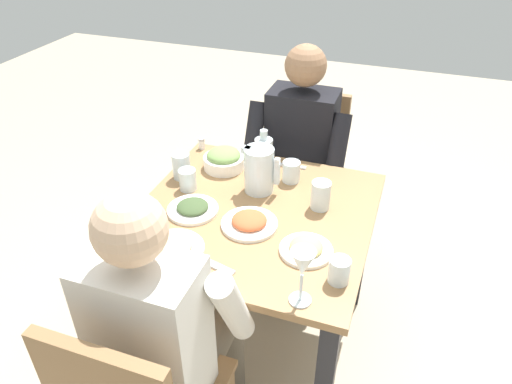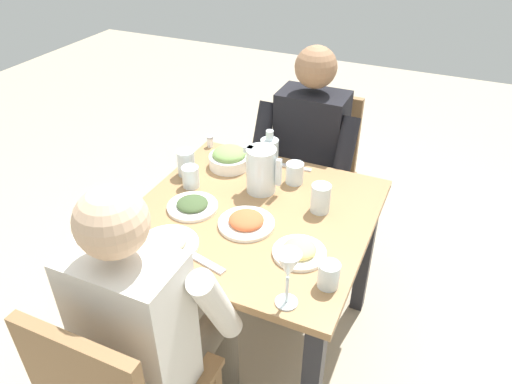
{
  "view_description": "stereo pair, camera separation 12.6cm",
  "coord_description": "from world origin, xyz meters",
  "px_view_note": "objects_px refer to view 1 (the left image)",
  "views": [
    {
      "loc": [
        0.5,
        -1.4,
        1.81
      ],
      "look_at": [
        -0.01,
        0.06,
        0.78
      ],
      "focal_mm": 33.69,
      "sensor_mm": 36.0,
      "label": 1
    },
    {
      "loc": [
        0.62,
        -1.35,
        1.81
      ],
      "look_at": [
        -0.01,
        0.06,
        0.78
      ],
      "focal_mm": 33.69,
      "sensor_mm": 36.0,
      "label": 2
    }
  ],
  "objects_px": {
    "plate_dolmas": "(193,208)",
    "diner_near": "(167,324)",
    "water_glass_near_left": "(291,172)",
    "salad_bowl": "(224,159)",
    "water_glass_near_right": "(188,180)",
    "diner_far": "(296,161)",
    "plate_fries": "(306,248)",
    "chair_far": "(305,167)",
    "water_glass_far_left": "(321,195)",
    "oil_carafe": "(264,152)",
    "water_glass_center": "(339,271)",
    "dining_table": "(254,237)",
    "water_glass_by_pitcher": "(181,166)",
    "salt_shaker": "(202,143)",
    "wine_glass": "(302,266)",
    "plate_beans": "(173,247)",
    "water_pitcher": "(259,170)",
    "plate_rice_curry": "(249,222)"
  },
  "relations": [
    {
      "from": "plate_dolmas",
      "to": "oil_carafe",
      "type": "height_order",
      "value": "oil_carafe"
    },
    {
      "from": "plate_fries",
      "to": "oil_carafe",
      "type": "bearing_deg",
      "value": 122.35
    },
    {
      "from": "plate_beans",
      "to": "dining_table",
      "type": "bearing_deg",
      "value": 58.49
    },
    {
      "from": "plate_fries",
      "to": "chair_far",
      "type": "bearing_deg",
      "value": 104.11
    },
    {
      "from": "water_glass_near_right",
      "to": "diner_far",
      "type": "bearing_deg",
      "value": 55.87
    },
    {
      "from": "plate_dolmas",
      "to": "wine_glass",
      "type": "height_order",
      "value": "wine_glass"
    },
    {
      "from": "dining_table",
      "to": "water_glass_center",
      "type": "xyz_separation_m",
      "value": [
        0.38,
        -0.26,
        0.17
      ]
    },
    {
      "from": "water_glass_center",
      "to": "dining_table",
      "type": "bearing_deg",
      "value": 145.57
    },
    {
      "from": "salad_bowl",
      "to": "wine_glass",
      "type": "bearing_deg",
      "value": -51.4
    },
    {
      "from": "plate_fries",
      "to": "water_glass_near_right",
      "type": "height_order",
      "value": "water_glass_near_right"
    },
    {
      "from": "water_glass_far_left",
      "to": "water_glass_center",
      "type": "xyz_separation_m",
      "value": [
        0.15,
        -0.38,
        -0.01
      ]
    },
    {
      "from": "water_glass_by_pitcher",
      "to": "diner_far",
      "type": "bearing_deg",
      "value": 46.3
    },
    {
      "from": "plate_dolmas",
      "to": "water_glass_far_left",
      "type": "xyz_separation_m",
      "value": [
        0.45,
        0.19,
        0.04
      ]
    },
    {
      "from": "plate_beans",
      "to": "wine_glass",
      "type": "relative_size",
      "value": 1.09
    },
    {
      "from": "water_glass_near_right",
      "to": "water_glass_by_pitcher",
      "type": "bearing_deg",
      "value": 131.21
    },
    {
      "from": "water_glass_center",
      "to": "plate_beans",
      "type": "bearing_deg",
      "value": -175.46
    },
    {
      "from": "chair_far",
      "to": "water_glass_by_pitcher",
      "type": "bearing_deg",
      "value": -122.48
    },
    {
      "from": "diner_far",
      "to": "diner_near",
      "type": "bearing_deg",
      "value": -95.49
    },
    {
      "from": "chair_far",
      "to": "plate_rice_curry",
      "type": "height_order",
      "value": "chair_far"
    },
    {
      "from": "water_glass_near_left",
      "to": "salt_shaker",
      "type": "height_order",
      "value": "water_glass_near_left"
    },
    {
      "from": "plate_fries",
      "to": "water_glass_near_left",
      "type": "height_order",
      "value": "water_glass_near_left"
    },
    {
      "from": "diner_near",
      "to": "oil_carafe",
      "type": "xyz_separation_m",
      "value": [
        0.0,
        0.91,
        0.12
      ]
    },
    {
      "from": "plate_rice_curry",
      "to": "salt_shaker",
      "type": "xyz_separation_m",
      "value": [
        -0.42,
        0.48,
        0.01
      ]
    },
    {
      "from": "water_glass_far_left",
      "to": "water_glass_near_left",
      "type": "relative_size",
      "value": 1.27
    },
    {
      "from": "water_glass_near_left",
      "to": "salad_bowl",
      "type": "bearing_deg",
      "value": 178.99
    },
    {
      "from": "dining_table",
      "to": "plate_dolmas",
      "type": "distance_m",
      "value": 0.27
    },
    {
      "from": "chair_far",
      "to": "plate_beans",
      "type": "bearing_deg",
      "value": -100.86
    },
    {
      "from": "oil_carafe",
      "to": "water_glass_near_right",
      "type": "bearing_deg",
      "value": -127.03
    },
    {
      "from": "diner_far",
      "to": "water_pitcher",
      "type": "relative_size",
      "value": 6.26
    },
    {
      "from": "water_pitcher",
      "to": "oil_carafe",
      "type": "bearing_deg",
      "value": 104.01
    },
    {
      "from": "diner_far",
      "to": "water_glass_near_left",
      "type": "relative_size",
      "value": 13.27
    },
    {
      "from": "plate_beans",
      "to": "plate_fries",
      "type": "distance_m",
      "value": 0.46
    },
    {
      "from": "water_glass_near_right",
      "to": "salt_shaker",
      "type": "xyz_separation_m",
      "value": [
        -0.09,
        0.33,
        -0.02
      ]
    },
    {
      "from": "water_glass_near_left",
      "to": "water_glass_far_left",
      "type": "bearing_deg",
      "value": -43.26
    },
    {
      "from": "water_pitcher",
      "to": "oil_carafe",
      "type": "distance_m",
      "value": 0.22
    },
    {
      "from": "plate_fries",
      "to": "water_glass_near_left",
      "type": "relative_size",
      "value": 2.07
    },
    {
      "from": "plate_dolmas",
      "to": "oil_carafe",
      "type": "bearing_deg",
      "value": 72.14
    },
    {
      "from": "dining_table",
      "to": "plate_rice_curry",
      "type": "relative_size",
      "value": 4.24
    },
    {
      "from": "water_pitcher",
      "to": "water_glass_far_left",
      "type": "distance_m",
      "value": 0.27
    },
    {
      "from": "chair_far",
      "to": "plate_fries",
      "type": "xyz_separation_m",
      "value": [
        0.23,
        -0.91,
        0.23
      ]
    },
    {
      "from": "water_glass_near_right",
      "to": "water_glass_near_left",
      "type": "bearing_deg",
      "value": 27.91
    },
    {
      "from": "water_pitcher",
      "to": "salt_shaker",
      "type": "xyz_separation_m",
      "value": [
        -0.37,
        0.25,
        -0.07
      ]
    },
    {
      "from": "dining_table",
      "to": "water_glass_far_left",
      "type": "relative_size",
      "value": 7.83
    },
    {
      "from": "dining_table",
      "to": "water_glass_near_right",
      "type": "distance_m",
      "value": 0.36
    },
    {
      "from": "dining_table",
      "to": "plate_beans",
      "type": "bearing_deg",
      "value": -121.51
    },
    {
      "from": "plate_dolmas",
      "to": "diner_near",
      "type": "bearing_deg",
      "value": -74.08
    },
    {
      "from": "diner_near",
      "to": "water_pitcher",
      "type": "height_order",
      "value": "diner_near"
    },
    {
      "from": "water_pitcher",
      "to": "salad_bowl",
      "type": "xyz_separation_m",
      "value": [
        -0.2,
        0.12,
        -0.05
      ]
    },
    {
      "from": "dining_table",
      "to": "salad_bowl",
      "type": "relative_size",
      "value": 4.99
    },
    {
      "from": "plate_beans",
      "to": "wine_glass",
      "type": "xyz_separation_m",
      "value": [
        0.47,
        -0.08,
        0.13
      ]
    }
  ]
}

